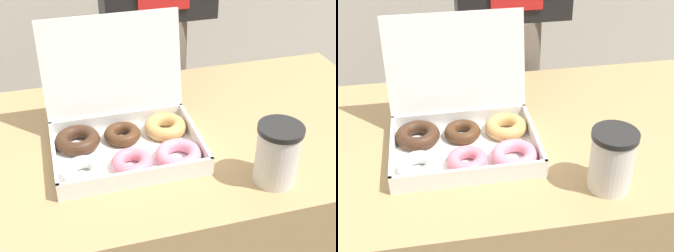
% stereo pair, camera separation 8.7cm
% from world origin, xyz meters
% --- Properties ---
extents(table, '(1.10, 0.67, 0.76)m').
position_xyz_m(table, '(0.00, 0.00, 0.38)').
color(table, tan).
rests_on(table, ground_plane).
extents(donut_box, '(0.36, 0.31, 0.29)m').
position_xyz_m(donut_box, '(-0.19, -0.04, 0.80)').
color(donut_box, white).
rests_on(donut_box, table).
extents(coffee_cup, '(0.10, 0.10, 0.14)m').
position_xyz_m(coffee_cup, '(0.10, -0.24, 0.83)').
color(coffee_cup, silver).
rests_on(coffee_cup, table).
extents(person_customer, '(0.36, 0.20, 1.67)m').
position_xyz_m(person_customer, '(0.02, 0.49, 0.92)').
color(person_customer, '#665B51').
rests_on(person_customer, ground_plane).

